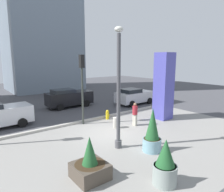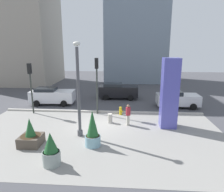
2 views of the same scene
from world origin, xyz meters
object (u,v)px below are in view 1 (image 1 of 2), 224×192
lamp_post (119,92)px  traffic_light_far_side (82,78)px  potted_plant_curbside (152,133)px  pedestrian_by_curb (135,113)px  car_intersection (134,96)px  art_pillar_blue (164,86)px  potted_plant_near_right (165,165)px  potted_plant_near_left (90,165)px  concrete_bollard (116,123)px  fire_hydrant (107,115)px  car_passing_lane (69,98)px

lamp_post → traffic_light_far_side: size_ratio=1.25×
potted_plant_curbside → pedestrian_by_curb: 4.11m
traffic_light_far_side → car_intersection: size_ratio=1.21×
art_pillar_blue → pedestrian_by_curb: 3.41m
art_pillar_blue → potted_plant_near_right: 9.09m
potted_plant_curbside → pedestrian_by_curb: bearing=58.3°
art_pillar_blue → traffic_light_far_side: (-5.70, 2.59, 0.75)m
potted_plant_near_left → traffic_light_far_side: traffic_light_far_side is taller
lamp_post → concrete_bollard: lamp_post is taller
fire_hydrant → car_passing_lane: 5.77m
concrete_bollard → traffic_light_far_side: (-1.31, 2.13, 2.95)m
lamp_post → pedestrian_by_curb: lamp_post is taller
art_pillar_blue → car_passing_lane: 9.31m
traffic_light_far_side → pedestrian_by_curb: bearing=-43.0°
lamp_post → potted_plant_near_left: size_ratio=3.54×
potted_plant_near_left → pedestrian_by_curb: bearing=31.7°
fire_hydrant → car_intersection: size_ratio=0.18×
car_intersection → pedestrian_by_curb: 7.12m
car_passing_lane → car_intersection: 6.67m
potted_plant_curbside → car_intersection: potted_plant_curbside is taller
potted_plant_curbside → car_passing_lane: bearing=84.8°
lamp_post → potted_plant_curbside: size_ratio=2.73×
potted_plant_near_left → fire_hydrant: bearing=48.8°
traffic_light_far_side → potted_plant_near_right: bearing=-98.3°
art_pillar_blue → potted_plant_curbside: bearing=-146.1°
potted_plant_near_left → car_intersection: bearing=39.3°
art_pillar_blue → potted_plant_near_left: bearing=-157.9°
concrete_bollard → car_intersection: car_intersection is taller
potted_plant_near_left → concrete_bollard: bearing=42.0°
art_pillar_blue → pedestrian_by_curb: bearing=179.0°
art_pillar_blue → potted_plant_curbside: 6.39m
lamp_post → car_passing_lane: bearing=78.2°
fire_hydrant → car_intersection: bearing=26.7°
concrete_bollard → potted_plant_near_right: bearing=-112.3°
potted_plant_curbside → traffic_light_far_side: 6.50m
lamp_post → fire_hydrant: (2.62, 4.55, -2.66)m
potted_plant_curbside → car_passing_lane: 11.69m
art_pillar_blue → traffic_light_far_side: art_pillar_blue is taller
potted_plant_curbside → potted_plant_near_right: 2.82m
lamp_post → car_passing_lane: 10.70m
fire_hydrant → car_passing_lane: bearing=94.8°
traffic_light_far_side → potted_plant_curbside: bearing=-84.6°
fire_hydrant → traffic_light_far_side: (-2.09, 0.12, 2.95)m
traffic_light_far_side → car_passing_lane: (1.62, 5.60, -2.40)m
pedestrian_by_curb → car_passing_lane: bearing=97.7°
car_intersection → art_pillar_blue: bearing=-109.9°
pedestrian_by_curb → potted_plant_near_left: bearing=-148.3°
potted_plant_curbside → fire_hydrant: potted_plant_curbside is taller
art_pillar_blue → car_intersection: bearing=70.1°
fire_hydrant → concrete_bollard: (-0.79, -2.01, 0.01)m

